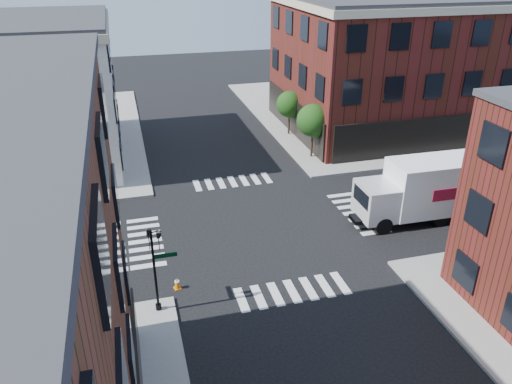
{
  "coord_description": "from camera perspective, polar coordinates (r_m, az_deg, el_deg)",
  "views": [
    {
      "loc": [
        -7.28,
        -26.67,
        15.9
      ],
      "look_at": [
        -0.09,
        -0.13,
        2.5
      ],
      "focal_mm": 35.0,
      "sensor_mm": 36.0,
      "label": 1
    }
  ],
  "objects": [
    {
      "name": "tree_far",
      "position": [
        46.99,
        3.92,
        9.83
      ],
      "size": [
        2.43,
        2.43,
        4.07
      ],
      "color": "black",
      "rests_on": "ground"
    },
    {
      "name": "traffic_cone",
      "position": [
        26.58,
        -9.01,
        -10.27
      ],
      "size": [
        0.42,
        0.42,
        0.66
      ],
      "rotation": [
        0.0,
        0.0,
        0.19
      ],
      "color": "orange",
      "rests_on": "ground"
    },
    {
      "name": "tree_near",
      "position": [
        41.54,
        6.61,
        7.95
      ],
      "size": [
        2.69,
        2.69,
        4.49
      ],
      "color": "black",
      "rests_on": "ground"
    },
    {
      "name": "building_ne",
      "position": [
        51.87,
        18.09,
        13.75
      ],
      "size": [
        25.0,
        16.0,
        12.0
      ],
      "primitive_type": "cube",
      "color": "#431910",
      "rests_on": "ground"
    },
    {
      "name": "signal_pole",
      "position": [
        23.87,
        -11.44,
        -7.72
      ],
      "size": [
        1.29,
        1.24,
        4.6
      ],
      "color": "black",
      "rests_on": "ground"
    },
    {
      "name": "ground",
      "position": [
        31.89,
        0.09,
        -3.92
      ],
      "size": [
        120.0,
        120.0,
        0.0
      ],
      "primitive_type": "plane",
      "color": "black",
      "rests_on": "ground"
    },
    {
      "name": "box_truck",
      "position": [
        33.67,
        18.9,
        0.3
      ],
      "size": [
        9.0,
        2.89,
        4.04
      ],
      "rotation": [
        0.0,
        0.0,
        -0.02
      ],
      "color": "white",
      "rests_on": "ground"
    },
    {
      "name": "sidewalk_ne",
      "position": [
        57.64,
        15.1,
        9.16
      ],
      "size": [
        30.0,
        30.0,
        0.15
      ],
      "primitive_type": "cube",
      "color": "gray",
      "rests_on": "ground"
    }
  ]
}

